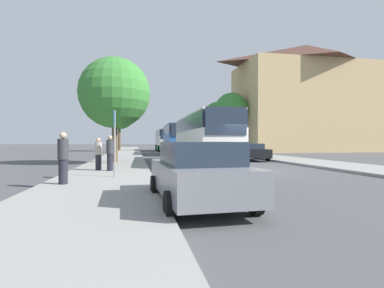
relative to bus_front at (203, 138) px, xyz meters
name	(u,v)px	position (x,y,z in m)	size (l,w,h in m)	color
ground_plane	(245,172)	(1.03, -5.50, -1.82)	(300.00, 300.00, 0.00)	#4C4C4F
sidewalk_left	(109,173)	(-5.97, -5.50, -1.75)	(4.00, 120.00, 0.15)	gray
sidewalk_right	(360,168)	(8.03, -5.50, -1.75)	(4.00, 120.00, 0.15)	gray
building_right_background	(306,98)	(21.74, 22.15, 6.52)	(20.90, 11.13, 16.69)	tan
bus_front	(203,138)	(0.00, 0.00, 0.00)	(2.90, 12.05, 3.41)	#2D519E
bus_middle	(177,139)	(0.23, 15.13, 0.07)	(3.09, 10.57, 3.54)	silver
bus_rear	(165,140)	(0.13, 27.98, 0.01)	(2.89, 11.31, 3.43)	#238942
parked_car_left_curb	(198,172)	(-3.12, -13.14, -0.99)	(2.27, 4.53, 1.62)	slate
parked_car_right_near	(251,151)	(4.88, 3.06, -1.06)	(2.14, 4.72, 1.43)	black
bus_stop_sign	(115,136)	(-5.55, -7.80, 0.04)	(0.08, 0.45, 2.77)	gray
pedestrian_waiting_near	(63,158)	(-7.16, -9.64, -0.76)	(0.36, 0.36, 1.80)	#23232D
pedestrian_waiting_far	(110,153)	(-5.94, -5.14, -0.77)	(0.36, 0.36, 1.77)	#23232D
pedestrian_walking_back	(98,154)	(-6.56, -4.63, -0.84)	(0.36, 0.36, 1.65)	#23232D
tree_left_near	(115,93)	(-6.11, 1.01, 3.18)	(4.96, 4.96, 7.34)	brown
tree_left_far	(119,113)	(-7.10, 27.50, 4.16)	(5.03, 5.03, 8.36)	brown
tree_right_near	(231,110)	(9.22, 21.40, 4.39)	(4.97, 4.97, 8.56)	#47331E
tree_right_mid	(217,116)	(8.84, 27.84, 4.07)	(4.52, 4.52, 8.03)	brown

